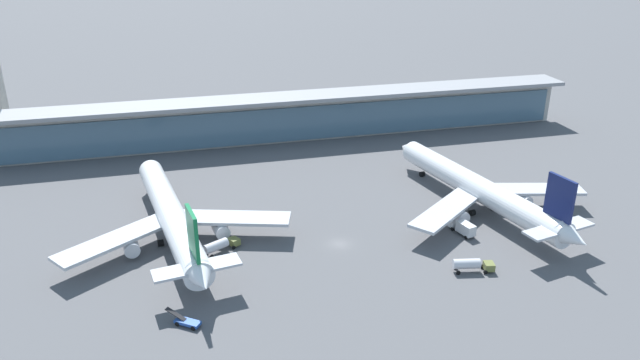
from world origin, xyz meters
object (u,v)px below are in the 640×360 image
Objects in this scene: airliner_centre_stand at (480,189)px; service_truck_mid_apron_white at (463,228)px; service_truck_near_nose_blue at (187,322)px; service_truck_under_wing_olive at (471,264)px; airliner_left_stand at (172,217)px; service_truck_by_tail_olive at (220,245)px.

service_truck_mid_apron_white is at bearing -131.74° from airliner_centre_stand.
service_truck_near_nose_blue is 0.71× the size of service_truck_under_wing_olive.
service_truck_under_wing_olive reaches higher than service_truck_near_nose_blue.
service_truck_mid_apron_white is at bearing 16.84° from service_truck_near_nose_blue.
airliner_centre_stand is 30.62m from service_truck_under_wing_olive.
airliner_left_stand is 74.92m from airliner_centre_stand.
airliner_centre_stand reaches higher than service_truck_near_nose_blue.
airliner_left_stand is 1.01× the size of airliner_centre_stand.
service_truck_mid_apron_white is 0.89× the size of service_truck_by_tail_olive.
airliner_left_stand is 10.79× the size of service_truck_near_nose_blue.
airliner_left_stand is at bearing 92.03° from service_truck_near_nose_blue.
airliner_centre_stand is 65.49m from service_truck_by_tail_olive.
airliner_centre_stand is 10.74× the size of service_truck_near_nose_blue.
service_truck_under_wing_olive is at bearing -110.92° from service_truck_mid_apron_white.
airliner_left_stand is 66.87m from service_truck_mid_apron_white.
service_truck_near_nose_blue is at bearing -87.97° from airliner_left_stand.
service_truck_by_tail_olive is at bearing -40.51° from airliner_left_stand.
airliner_centre_stand is 7.61× the size of service_truck_under_wing_olive.
service_truck_under_wing_olive is at bearing 3.93° from service_truck_near_nose_blue.
airliner_left_stand is at bearing 177.56° from airliner_centre_stand.
service_truck_by_tail_olive reaches higher than service_truck_near_nose_blue.
service_truck_under_wing_olive is at bearing -120.61° from airliner_centre_stand.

